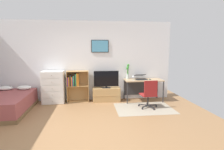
{
  "coord_description": "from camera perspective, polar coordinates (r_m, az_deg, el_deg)",
  "views": [
    {
      "loc": [
        0.27,
        -3.87,
        1.76
      ],
      "look_at": [
        0.9,
        1.5,
        0.99
      ],
      "focal_mm": 29.22,
      "sensor_mm": 36.0,
      "label": 1
    }
  ],
  "objects": [
    {
      "name": "desk",
      "position": [
        6.37,
        9.55,
        -2.44
      ],
      "size": [
        1.27,
        0.62,
        0.74
      ],
      "color": "tan",
      "rests_on": "ground_plane"
    },
    {
      "name": "area_rug",
      "position": [
        5.63,
        9.97,
        -10.21
      ],
      "size": [
        1.7,
        1.2,
        0.01
      ],
      "primitive_type": "cube",
      "color": "#9E937F",
      "rests_on": "ground_plane"
    },
    {
      "name": "bookshelf",
      "position": [
        6.22,
        -11.18,
        -2.69
      ],
      "size": [
        0.72,
        0.3,
        1.04
      ],
      "color": "tan",
      "rests_on": "ground_plane"
    },
    {
      "name": "bed",
      "position": [
        5.99,
        -30.3,
        -7.66
      ],
      "size": [
        1.32,
        1.97,
        0.61
      ],
      "rotation": [
        0.0,
        0.0,
        0.02
      ],
      "color": "brown",
      "rests_on": "ground_plane"
    },
    {
      "name": "computer_mouse",
      "position": [
        6.28,
        11.79,
        -1.29
      ],
      "size": [
        0.06,
        0.1,
        0.03
      ],
      "primitive_type": "ellipsoid",
      "color": "#262628",
      "rests_on": "desk"
    },
    {
      "name": "bamboo_vase",
      "position": [
        6.32,
        4.94,
        1.21
      ],
      "size": [
        0.1,
        0.1,
        0.51
      ],
      "color": "silver",
      "rests_on": "desk"
    },
    {
      "name": "television",
      "position": [
        6.13,
        -1.8,
        -1.41
      ],
      "size": [
        0.83,
        0.16,
        0.58
      ],
      "color": "black",
      "rests_on": "tv_stand"
    },
    {
      "name": "wall_back_with_posters",
      "position": [
        6.32,
        -9.09,
        4.29
      ],
      "size": [
        6.12,
        0.09,
        2.7
      ],
      "color": "white",
      "rests_on": "ground_plane"
    },
    {
      "name": "wine_glass",
      "position": [
        6.07,
        6.67,
        -0.37
      ],
      "size": [
        0.07,
        0.07,
        0.18
      ],
      "color": "silver",
      "rests_on": "desk"
    },
    {
      "name": "laptop",
      "position": [
        6.31,
        8.94,
        -0.72
      ],
      "size": [
        0.43,
        0.45,
        0.17
      ],
      "rotation": [
        0.0,
        0.0,
        0.11
      ],
      "color": "black",
      "rests_on": "desk"
    },
    {
      "name": "dresser",
      "position": [
        6.27,
        -17.86,
        -3.61
      ],
      "size": [
        0.7,
        0.46,
        1.06
      ],
      "color": "white",
      "rests_on": "ground_plane"
    },
    {
      "name": "office_chair",
      "position": [
        5.55,
        11.56,
        -5.67
      ],
      "size": [
        0.57,
        0.58,
        0.86
      ],
      "rotation": [
        0.0,
        0.0,
        0.06
      ],
      "color": "#232326",
      "rests_on": "ground_plane"
    },
    {
      "name": "tv_stand",
      "position": [
        6.25,
        -1.8,
        -6.08
      ],
      "size": [
        0.92,
        0.41,
        0.46
      ],
      "color": "tan",
      "rests_on": "ground_plane"
    },
    {
      "name": "ground_plane",
      "position": [
        4.26,
        -10.13,
        -16.44
      ],
      "size": [
        7.2,
        7.2,
        0.0
      ],
      "primitive_type": "plane",
      "color": "#936B44"
    }
  ]
}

